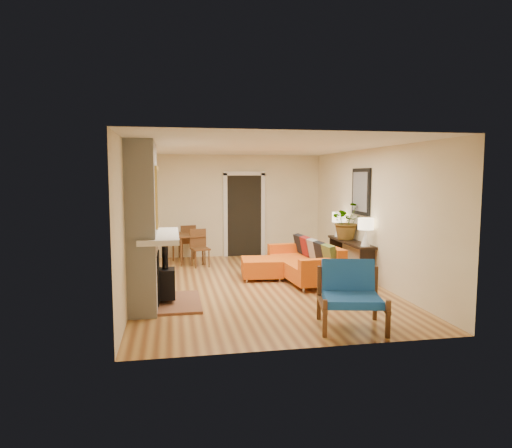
% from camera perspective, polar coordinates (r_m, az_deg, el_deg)
% --- Properties ---
extents(room_shell, '(6.50, 6.50, 6.50)m').
position_cam_1_polar(room_shell, '(11.25, 0.77, 1.81)').
color(room_shell, tan).
rests_on(room_shell, ground).
extents(fireplace, '(1.09, 1.68, 2.60)m').
position_cam_1_polar(fireplace, '(7.43, -13.62, -0.57)').
color(fireplace, white).
rests_on(fireplace, ground).
extents(sofa, '(1.06, 2.14, 0.82)m').
position_cam_1_polar(sofa, '(9.20, 6.44, -4.72)').
color(sofa, silver).
rests_on(sofa, ground).
extents(ottoman, '(0.86, 0.86, 0.40)m').
position_cam_1_polar(ottoman, '(9.28, 0.72, -5.39)').
color(ottoman, silver).
rests_on(ottoman, ground).
extents(blue_chair, '(1.02, 1.01, 0.90)m').
position_cam_1_polar(blue_chair, '(6.52, 11.69, -8.19)').
color(blue_chair, brown).
rests_on(blue_chair, ground).
extents(dining_table, '(0.91, 1.62, 0.85)m').
position_cam_1_polar(dining_table, '(11.01, -8.22, -1.92)').
color(dining_table, brown).
rests_on(dining_table, ground).
extents(console_table, '(0.34, 1.85, 0.72)m').
position_cam_1_polar(console_table, '(9.74, 11.72, -2.91)').
color(console_table, black).
rests_on(console_table, ground).
extents(lamp_near, '(0.30, 0.30, 0.54)m').
position_cam_1_polar(lamp_near, '(9.00, 13.56, -0.57)').
color(lamp_near, white).
rests_on(lamp_near, console_table).
extents(lamp_far, '(0.30, 0.30, 0.54)m').
position_cam_1_polar(lamp_far, '(10.32, 10.31, 0.34)').
color(lamp_far, white).
rests_on(lamp_far, console_table).
extents(houseplant, '(0.78, 0.69, 0.79)m').
position_cam_1_polar(houseplant, '(9.85, 11.30, 0.39)').
color(houseplant, '#1E5919').
rests_on(houseplant, console_table).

